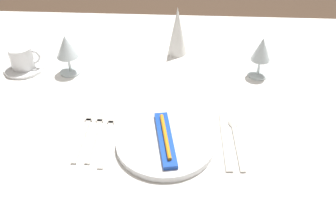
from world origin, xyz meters
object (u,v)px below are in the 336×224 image
(dinner_plate, at_px, (165,143))
(fork_inner, at_px, (96,134))
(spoon_soup, at_px, (236,137))
(wine_glass_centre, at_px, (67,48))
(fork_salad, at_px, (84,133))
(napkin_folded, at_px, (177,31))
(dinner_knife, at_px, (225,142))
(fork_outer, at_px, (107,137))
(coffee_cup_left, at_px, (22,57))
(toothbrush_package, at_px, (165,139))
(wine_glass_left, at_px, (262,51))

(dinner_plate, distance_m, fork_inner, 0.20)
(spoon_soup, height_order, wine_glass_centre, wine_glass_centre)
(dinner_plate, xyz_separation_m, spoon_soup, (0.19, 0.04, -0.01))
(fork_inner, height_order, fork_salad, same)
(wine_glass_centre, relative_size, napkin_folded, 0.78)
(fork_salad, bearing_deg, wine_glass_centre, 110.53)
(dinner_knife, bearing_deg, fork_inner, 177.69)
(fork_outer, relative_size, coffee_cup_left, 2.06)
(wine_glass_centre, bearing_deg, dinner_plate, -45.22)
(toothbrush_package, bearing_deg, dinner_knife, 7.02)
(napkin_folded, bearing_deg, dinner_knife, -72.86)
(wine_glass_left, bearing_deg, toothbrush_package, -128.47)
(dinner_plate, distance_m, dinner_knife, 0.16)
(fork_outer, bearing_deg, wine_glass_left, 37.09)
(toothbrush_package, height_order, coffee_cup_left, coffee_cup_left)
(dinner_plate, bearing_deg, fork_inner, 170.07)
(dinner_knife, relative_size, coffee_cup_left, 2.14)
(fork_inner, bearing_deg, napkin_folded, 66.09)
(dinner_plate, xyz_separation_m, wine_glass_left, (0.29, 0.36, 0.08))
(spoon_soup, bearing_deg, fork_salad, -178.64)
(fork_inner, xyz_separation_m, fork_salad, (-0.03, 0.00, -0.00))
(coffee_cup_left, distance_m, wine_glass_left, 0.79)
(wine_glass_left, bearing_deg, fork_salad, -147.52)
(spoon_soup, xyz_separation_m, napkin_folded, (-0.18, 0.45, 0.09))
(toothbrush_package, height_order, dinner_knife, toothbrush_package)
(fork_inner, bearing_deg, wine_glass_centre, 115.60)
(fork_salad, bearing_deg, dinner_plate, -8.69)
(spoon_soup, height_order, wine_glass_left, wine_glass_left)
(fork_outer, bearing_deg, fork_inner, 163.37)
(dinner_knife, xyz_separation_m, wine_glass_centre, (-0.50, 0.32, 0.09))
(fork_salad, distance_m, wine_glass_centre, 0.34)
(fork_outer, distance_m, coffee_cup_left, 0.48)
(toothbrush_package, relative_size, spoon_soup, 1.02)
(fork_salad, xyz_separation_m, wine_glass_centre, (-0.12, 0.31, 0.09))
(toothbrush_package, relative_size, fork_inner, 1.03)
(fork_inner, height_order, wine_glass_centre, wine_glass_centre)
(wine_glass_left, relative_size, napkin_folded, 0.79)
(dinner_plate, height_order, spoon_soup, dinner_plate)
(fork_outer, relative_size, dinner_knife, 0.96)
(fork_inner, relative_size, napkin_folded, 1.18)
(coffee_cup_left, bearing_deg, dinner_knife, -27.01)
(fork_inner, xyz_separation_m, wine_glass_centre, (-0.15, 0.31, 0.09))
(spoon_soup, bearing_deg, dinner_knife, -140.07)
(dinner_plate, xyz_separation_m, fork_inner, (-0.19, 0.03, -0.01))
(dinner_knife, distance_m, spoon_soup, 0.04)
(wine_glass_centre, distance_m, wine_glass_left, 0.63)
(fork_inner, bearing_deg, dinner_knife, -2.31)
(dinner_plate, distance_m, fork_outer, 0.16)
(fork_outer, xyz_separation_m, wine_glass_centre, (-0.18, 0.32, 0.09))
(spoon_soup, height_order, napkin_folded, napkin_folded)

